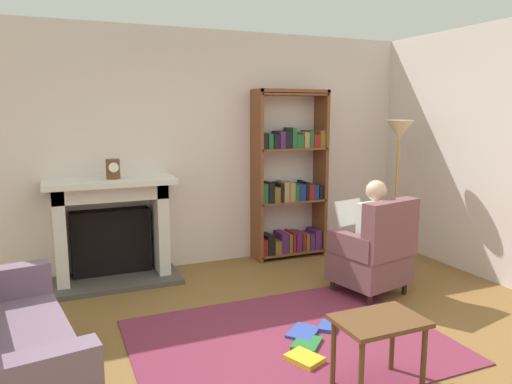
% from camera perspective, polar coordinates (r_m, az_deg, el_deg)
% --- Properties ---
extents(ground, '(14.00, 14.00, 0.00)m').
position_cam_1_polar(ground, '(3.75, 6.12, -19.10)').
color(ground, brown).
extents(back_wall, '(5.60, 0.10, 2.70)m').
position_cam_1_polar(back_wall, '(5.66, -6.31, 5.03)').
color(back_wall, silver).
rests_on(back_wall, ground).
extents(side_wall_right, '(0.10, 5.20, 2.70)m').
position_cam_1_polar(side_wall_right, '(5.95, 23.12, 4.53)').
color(side_wall_right, silver).
rests_on(side_wall_right, ground).
extents(area_rug, '(2.40, 1.80, 0.01)m').
position_cam_1_polar(area_rug, '(3.98, 3.93, -17.17)').
color(area_rug, maroon).
rests_on(area_rug, ground).
extents(fireplace, '(1.34, 0.64, 1.11)m').
position_cam_1_polar(fireplace, '(5.32, -16.73, -3.96)').
color(fireplace, '#4C4742').
rests_on(fireplace, ground).
extents(mantel_clock, '(0.14, 0.14, 0.20)m').
position_cam_1_polar(mantel_clock, '(5.12, -16.58, 2.63)').
color(mantel_clock, brown).
rests_on(mantel_clock, fireplace).
extents(bookshelf, '(0.91, 0.32, 2.05)m').
position_cam_1_polar(bookshelf, '(5.89, 4.00, 1.35)').
color(bookshelf, brown).
rests_on(bookshelf, ground).
extents(armchair_reading, '(0.76, 0.75, 0.97)m').
position_cam_1_polar(armchair_reading, '(4.88, 13.91, -7.02)').
color(armchair_reading, '#331E14').
rests_on(armchair_reading, ground).
extents(seated_reader, '(0.44, 0.58, 1.14)m').
position_cam_1_polar(seated_reader, '(4.90, 12.95, -4.52)').
color(seated_reader, silver).
rests_on(seated_reader, ground).
extents(sofa_floral, '(0.97, 1.79, 0.85)m').
position_cam_1_polar(sofa_floral, '(3.49, -27.86, -16.58)').
color(sofa_floral, slate).
rests_on(sofa_floral, ground).
extents(side_table, '(0.56, 0.39, 0.49)m').
position_cam_1_polar(side_table, '(3.29, 14.35, -15.60)').
color(side_table, brown).
rests_on(side_table, ground).
extents(scattered_books, '(0.68, 0.70, 0.04)m').
position_cam_1_polar(scattered_books, '(3.93, 6.28, -17.23)').
color(scattered_books, '#334CA5').
rests_on(scattered_books, area_rug).
extents(floor_lamp, '(0.32, 0.32, 1.69)m').
position_cam_1_polar(floor_lamp, '(5.81, 16.53, 5.62)').
color(floor_lamp, '#B7933F').
rests_on(floor_lamp, ground).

